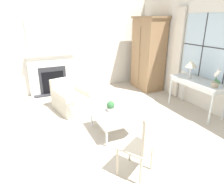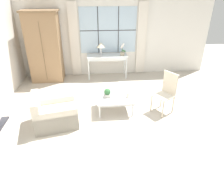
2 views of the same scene
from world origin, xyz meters
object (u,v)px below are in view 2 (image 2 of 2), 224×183
Objects in this scene: armoire at (45,47)px; table_lamp at (101,45)px; armchair_upholstered at (54,114)px; potted_plant_small at (107,93)px; console_table at (107,57)px; coffee_table at (115,98)px; pillar_candle at (128,96)px; side_chair_wooden at (166,90)px; potted_orchid at (122,51)px.

armoire is 4.95× the size of table_lamp.
potted_plant_small is at bearing 21.14° from armchair_upholstered.
potted_plant_small is at bearing -88.67° from table_lamp.
console_table is 1.52× the size of coffee_table.
coffee_table is 4.05× the size of potted_plant_small.
console_table is 10.59× the size of pillar_candle.
potted_plant_small is at bearing -93.94° from console_table.
pillar_candle is (2.38, -2.28, -0.70)m from armoire.
side_chair_wooden is (2.71, 0.31, 0.32)m from armchair_upholstered.
armchair_upholstered is at bearing -162.68° from coffee_table.
coffee_table is at bearing 170.61° from pillar_candle.
console_table is 3.33× the size of potted_orchid.
side_chair_wooden is (3.33, -2.37, -0.56)m from armoire.
potted_orchid is at bearing 77.47° from coffee_table.
coffee_table is (2.07, -2.23, -0.80)m from armoire.
potted_plant_small is (-1.45, 0.18, -0.09)m from side_chair_wooden.
armoire is 3.37m from pillar_candle.
armchair_upholstered is at bearing -117.42° from console_table.
table_lamp is 2.05× the size of potted_plant_small.
side_chair_wooden reaches higher than potted_plant_small.
side_chair_wooden is 1.14× the size of coffee_table.
console_table is 0.50m from table_lamp.
armchair_upholstered is (-1.21, -2.65, -0.91)m from table_lamp.
potted_orchid is 0.38× the size of armchair_upholstered.
potted_orchid is at bearing -6.96° from console_table.
side_chair_wooden reaches higher than console_table.
table_lamp is at bearing -0.81° from armoire.
armoire is at bearing 132.87° from coffee_table.
pillar_candle is at bearing -81.44° from console_table.
table_lamp reaches higher than side_chair_wooden.
coffee_table is at bearing 17.32° from armchair_upholstered.
pillar_candle is (1.76, 0.40, 0.18)m from armchair_upholstered.
armchair_upholstered is (0.62, -2.68, -0.88)m from armoire.
pillar_candle is (-0.95, 0.09, -0.14)m from side_chair_wooden.
potted_orchid is 2.35m from coffee_table.
armoire reaches higher than potted_orchid.
potted_plant_small reaches higher than coffee_table.
table_lamp is at bearing 96.14° from coffee_table.
potted_orchid is at bearing 72.68° from potted_plant_small.
armchair_upholstered is at bearing -158.86° from potted_plant_small.
console_table is at bearing 173.04° from potted_orchid.
armchair_upholstered is (-1.41, -2.72, -0.46)m from console_table.
potted_orchid is 0.46× the size of coffee_table.
pillar_candle is at bearing 12.74° from armchair_upholstered.
table_lamp is 2.43m from pillar_candle.
side_chair_wooden is 7.99× the size of pillar_candle.
armchair_upholstered is 1.82m from pillar_candle.
armchair_upholstered is at bearing -114.50° from table_lamp.
armchair_upholstered is 1.20× the size of coffee_table.
table_lamp reaches higher than potted_orchid.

